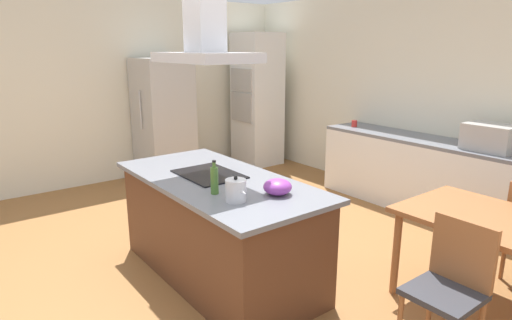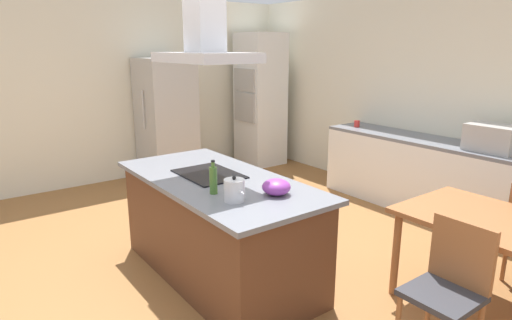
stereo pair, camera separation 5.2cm
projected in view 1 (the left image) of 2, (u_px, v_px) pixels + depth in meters
ground at (335, 233)px, 4.77m from camera, size 16.00×16.00×0.00m
wall_back at (436, 98)px, 5.46m from camera, size 7.20×0.10×2.70m
wall_left at (152, 88)px, 6.79m from camera, size 0.10×8.80×2.70m
kitchen_island at (219, 228)px, 3.78m from camera, size 2.06×0.98×0.90m
cooktop at (209, 174)px, 3.77m from camera, size 0.60×0.44×0.01m
tea_kettle at (236, 190)px, 3.10m from camera, size 0.20×0.15×0.19m
olive_oil_bottle at (214, 180)px, 3.26m from camera, size 0.06×0.06×0.26m
mixing_bowl at (278, 187)px, 3.25m from camera, size 0.22×0.22×0.12m
back_counter at (421, 174)px, 5.37m from camera, size 2.64×0.62×0.90m
countertop_microwave at (491, 137)px, 4.63m from camera, size 0.50×0.38×0.28m
coffee_mug_red at (354, 124)px, 6.02m from camera, size 0.08×0.08×0.09m
wall_oven_stack at (257, 100)px, 7.40m from camera, size 0.70×0.66×2.20m
refrigerator at (163, 120)px, 6.51m from camera, size 0.80×0.73×1.82m
dining_table at (502, 231)px, 3.19m from camera, size 1.40×0.90×0.75m
chair_facing_island at (452, 279)px, 2.83m from camera, size 0.42×0.42×0.89m
range_hood at (205, 30)px, 3.46m from camera, size 0.90×0.55×0.78m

